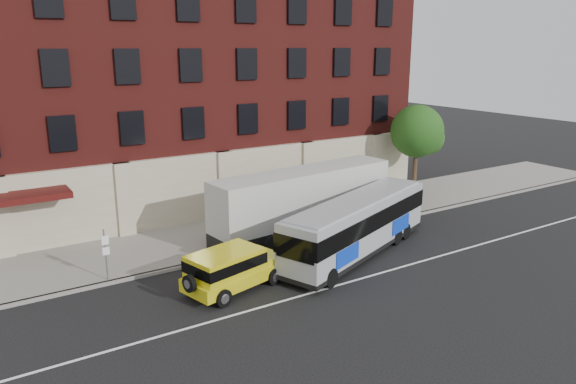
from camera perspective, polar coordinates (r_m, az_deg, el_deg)
ground at (r=24.06m, az=6.06°, el=-10.08°), size 120.00×120.00×0.00m
sidewalk at (r=31.03m, az=-4.31°, el=-4.00°), size 60.00×6.00×0.15m
kerb at (r=28.57m, az=-1.45°, el=-5.67°), size 60.00×0.25×0.15m
lane_line at (r=24.41m, az=5.32°, el=-9.66°), size 60.00×0.12×0.01m
building at (r=36.62m, az=-10.54°, el=10.74°), size 30.00×12.10×15.00m
sign_pole at (r=25.23m, az=-18.53°, el=-6.02°), size 0.30×0.20×2.50m
street_tree at (r=38.40m, az=13.39°, el=6.00°), size 3.60×3.60×6.20m
city_bus at (r=27.36m, az=7.27°, el=-3.32°), size 10.79×5.98×2.93m
yellow_suv at (r=23.55m, az=-6.00°, el=-7.86°), size 4.93×2.94×1.83m
shipping_container at (r=29.87m, az=1.65°, el=-1.20°), size 11.26×3.44×3.69m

